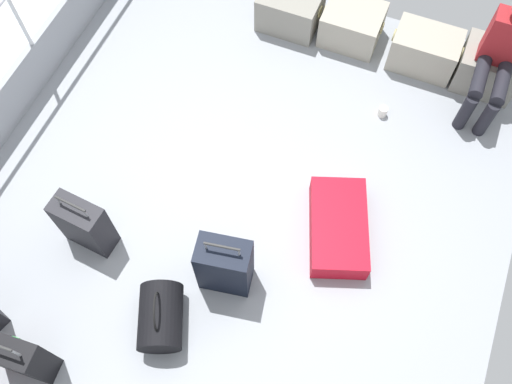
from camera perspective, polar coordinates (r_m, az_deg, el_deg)
name	(u,v)px	position (r m, az deg, el deg)	size (l,w,h in m)	color
ground_plane	(232,219)	(4.66, -2.44, -2.77)	(4.40, 5.20, 0.06)	gray
cargo_crate_0	(290,9)	(5.69, 3.50, 18.07)	(0.61, 0.45, 0.38)	gray
cargo_crate_1	(352,25)	(5.63, 9.73, 16.37)	(0.58, 0.46, 0.35)	#9E9989
cargo_crate_2	(425,50)	(5.56, 16.75, 13.62)	(0.63, 0.39, 0.38)	#9E9989
cargo_crate_3	(489,68)	(5.60, 22.54, 11.53)	(0.57, 0.44, 0.40)	gray
passenger_seated	(501,55)	(5.20, 23.63, 12.61)	(0.34, 0.66, 1.10)	maroon
suitcase_0	(84,224)	(4.50, -17.03, -3.17)	(0.41, 0.23, 0.66)	black
suitcase_1	(225,265)	(4.16, -3.19, -7.46)	(0.43, 0.30, 0.70)	black
suitcase_3	(20,357)	(4.34, -22.81, -15.22)	(0.40, 0.21, 0.73)	black
suitcase_5	(338,227)	(4.52, 8.34, -3.57)	(0.68, 0.89, 0.22)	#B70C1E
duffel_bag	(161,317)	(4.25, -9.66, -12.41)	(0.49, 0.56, 0.47)	black
paper_cup	(383,111)	(5.21, 12.74, 7.98)	(0.08, 0.08, 0.10)	white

